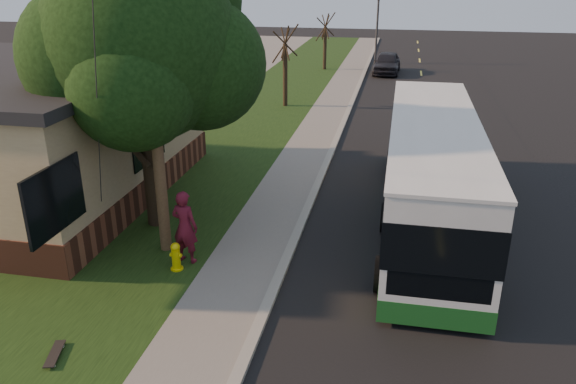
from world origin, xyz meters
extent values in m
plane|color=black|center=(0.00, 0.00, 0.00)|extent=(120.00, 120.00, 0.00)
cube|color=black|center=(4.00, 10.00, 0.01)|extent=(8.00, 80.00, 0.01)
cube|color=gray|center=(0.00, 10.00, 0.06)|extent=(0.25, 80.00, 0.12)
cube|color=slate|center=(-1.00, 10.00, 0.04)|extent=(2.00, 80.00, 0.08)
cube|color=black|center=(-4.50, 10.00, 0.04)|extent=(5.00, 80.00, 0.07)
cube|color=slate|center=(-14.50, 10.00, 0.02)|extent=(15.00, 80.00, 0.04)
cylinder|color=yellow|center=(-2.60, 0.00, 0.35)|extent=(0.22, 0.22, 0.55)
sphere|color=yellow|center=(-2.60, 0.00, 0.69)|extent=(0.24, 0.24, 0.24)
cylinder|color=yellow|center=(-2.60, 0.00, 0.47)|extent=(0.30, 0.10, 0.10)
cylinder|color=yellow|center=(-2.60, 0.00, 0.47)|extent=(0.10, 0.18, 0.10)
cylinder|color=yellow|center=(-2.60, 0.00, 0.09)|extent=(0.32, 0.32, 0.04)
cylinder|color=#473321|center=(-3.30, 1.00, 4.57)|extent=(0.30, 0.30, 9.00)
cylinder|color=#2D2D30|center=(-4.20, -0.10, 3.80)|extent=(2.52, 3.21, 7.60)
cylinder|color=black|center=(-4.20, 2.50, 2.07)|extent=(0.56, 0.56, 4.00)
sphere|color=black|center=(-4.20, 2.50, 5.27)|extent=(5.20, 5.20, 5.20)
sphere|color=black|center=(-2.80, 3.10, 4.67)|extent=(3.60, 3.60, 3.60)
sphere|color=black|center=(-5.40, 2.10, 4.97)|extent=(3.80, 3.80, 3.80)
sphere|color=black|center=(-3.90, 1.20, 4.37)|extent=(3.20, 3.20, 3.20)
sphere|color=black|center=(-4.80, 3.90, 5.67)|extent=(3.40, 3.40, 3.40)
sphere|color=black|center=(-3.30, 3.70, 6.27)|extent=(3.00, 3.00, 3.00)
cylinder|color=black|center=(-3.50, 18.00, 1.72)|extent=(0.24, 0.24, 3.30)
cylinder|color=black|center=(-3.50, 18.00, 3.37)|extent=(1.38, 0.57, 2.01)
cylinder|color=black|center=(-3.50, 18.00, 3.37)|extent=(0.74, 1.21, 1.58)
cylinder|color=black|center=(-3.50, 18.00, 3.37)|extent=(0.65, 1.05, 1.95)
cylinder|color=black|center=(-3.50, 18.00, 3.37)|extent=(1.28, 0.53, 1.33)
cylinder|color=black|center=(-3.50, 18.00, 3.37)|extent=(0.75, 1.21, 1.70)
cylinder|color=black|center=(-3.00, 30.00, 1.58)|extent=(0.24, 0.24, 3.03)
cylinder|color=black|center=(-3.00, 30.00, 3.10)|extent=(1.38, 0.57, 2.01)
cylinder|color=black|center=(-3.00, 30.00, 3.10)|extent=(0.74, 1.21, 1.58)
cylinder|color=black|center=(-3.00, 30.00, 3.10)|extent=(0.65, 1.05, 1.95)
cylinder|color=black|center=(-3.00, 30.00, 3.10)|extent=(1.28, 0.53, 1.33)
cylinder|color=black|center=(-3.00, 30.00, 3.10)|extent=(0.75, 1.21, 1.70)
cylinder|color=#2D2D30|center=(0.50, 34.00, 2.75)|extent=(0.16, 0.16, 5.50)
imported|color=black|center=(0.50, 34.00, 4.50)|extent=(0.18, 0.22, 1.10)
cube|color=silver|center=(3.64, 4.31, 1.77)|extent=(2.39, 11.47, 2.58)
cube|color=#18541D|center=(3.64, 4.31, 0.43)|extent=(2.41, 11.49, 0.53)
cube|color=black|center=(3.64, 4.31, 1.96)|extent=(2.43, 11.51, 1.05)
cube|color=black|center=(3.64, -1.39, 1.62)|extent=(2.09, 0.06, 1.53)
cube|color=yellow|center=(3.64, -1.38, 2.92)|extent=(1.53, 0.06, 0.33)
cube|color=#FFF2CC|center=(2.92, -1.40, 0.53)|extent=(0.24, 0.04, 0.14)
cube|color=#FFF2CC|center=(4.36, -1.40, 0.53)|extent=(0.24, 0.04, 0.14)
cube|color=silver|center=(3.64, 4.31, 3.08)|extent=(2.44, 11.52, 0.08)
cylinder|color=black|center=(2.45, 0.11, 0.44)|extent=(0.27, 0.88, 0.88)
cylinder|color=black|center=(4.84, 0.11, 0.44)|extent=(0.27, 0.88, 0.88)
cylinder|color=black|center=(2.45, 3.36, 0.44)|extent=(0.27, 0.88, 0.88)
cylinder|color=black|center=(4.84, 3.36, 0.44)|extent=(0.27, 0.88, 0.88)
cylinder|color=black|center=(2.45, 8.52, 0.44)|extent=(0.27, 0.88, 0.88)
cylinder|color=black|center=(4.84, 8.52, 0.44)|extent=(0.27, 0.88, 0.88)
imported|color=#541021|center=(-2.50, 0.47, 1.04)|extent=(0.78, 0.59, 1.94)
cube|color=black|center=(-3.66, -3.68, 0.14)|extent=(0.43, 0.86, 0.02)
cylinder|color=silver|center=(-3.58, -3.97, 0.10)|extent=(0.20, 0.10, 0.05)
cylinder|color=silver|center=(-3.74, -3.40, 0.10)|extent=(0.20, 0.10, 0.05)
cube|color=black|center=(-7.21, 4.88, 0.57)|extent=(1.49, 1.31, 1.07)
cube|color=black|center=(-7.21, 4.88, 1.14)|extent=(1.54, 1.37, 0.07)
imported|color=black|center=(1.55, 29.49, 0.75)|extent=(1.94, 4.48, 1.50)
camera|label=1|loc=(2.57, -11.58, 7.17)|focal=35.00mm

